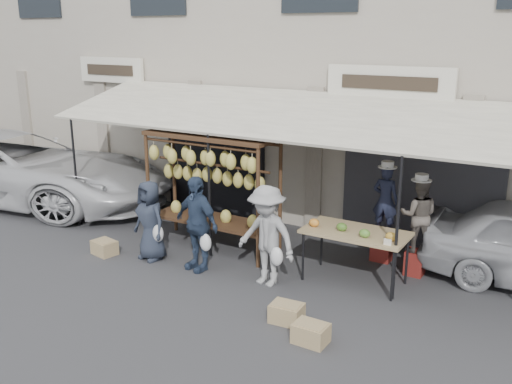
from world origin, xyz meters
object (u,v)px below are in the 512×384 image
at_px(produce_table, 355,234).
at_px(customer_right, 267,236).
at_px(crate_near_a, 287,313).
at_px(van, 4,150).
at_px(vendor_left, 385,200).
at_px(crate_near_b, 311,333).
at_px(vendor_right, 419,215).
at_px(banana_rack, 210,169).
at_px(customer_mid, 197,223).
at_px(crate_far, 105,247).
at_px(customer_left, 150,220).

bearing_deg(produce_table, customer_right, -146.73).
distance_m(crate_near_a, van, 9.27).
xyz_separation_m(vendor_left, crate_near_b, (0.15, -3.30, -1.01)).
xyz_separation_m(vendor_right, crate_near_a, (-1.10, -2.62, -0.94)).
xyz_separation_m(banana_rack, customer_mid, (0.37, -0.94, -0.73)).
bearing_deg(vendor_right, vendor_left, -42.07).
distance_m(customer_mid, crate_far, 2.07).
relative_size(produce_table, van, 0.28).
xyz_separation_m(produce_table, crate_near_b, (0.23, -2.11, -0.73)).
xyz_separation_m(customer_mid, crate_near_a, (2.26, -0.89, -0.71)).
bearing_deg(customer_left, customer_right, 14.77).
bearing_deg(crate_near_b, vendor_left, 92.53).
distance_m(produce_table, vendor_left, 1.23).
height_order(vendor_left, crate_near_a, vendor_left).
height_order(produce_table, crate_far, produce_table).
bearing_deg(crate_near_b, customer_right, 137.87).
relative_size(produce_table, customer_right, 1.01).
bearing_deg(customer_mid, vendor_left, 49.68).
xyz_separation_m(customer_left, customer_mid, (1.01, 0.06, 0.11)).
bearing_deg(vendor_right, van, -12.30).
distance_m(vendor_right, customer_mid, 3.79).
bearing_deg(customer_left, vendor_left, 41.47).
height_order(banana_rack, customer_left, banana_rack).
bearing_deg(customer_left, vendor_right, 33.55).
distance_m(customer_left, crate_far, 1.13).
distance_m(vendor_left, vendor_right, 0.78).
distance_m(vendor_left, crate_near_b, 3.46).
bearing_deg(vendor_right, customer_left, 6.49).
height_order(vendor_right, van, van).
distance_m(customer_mid, customer_right, 1.36).
xyz_separation_m(vendor_left, crate_far, (-4.57, -2.44, -1.01)).
relative_size(customer_mid, customer_right, 1.00).
height_order(vendor_right, customer_right, vendor_right).
height_order(vendor_right, crate_near_b, vendor_right).
relative_size(customer_left, customer_right, 0.88).
bearing_deg(vendor_left, produce_table, 85.77).
bearing_deg(vendor_right, crate_near_b, 63.56).
relative_size(customer_mid, crate_far, 3.81).
distance_m(banana_rack, van, 6.37).
relative_size(vendor_right, crate_near_a, 2.81).
distance_m(customer_right, crate_near_b, 2.08).
xyz_separation_m(banana_rack, crate_near_a, (2.63, -1.83, -1.44)).
bearing_deg(produce_table, crate_near_a, -100.09).
relative_size(crate_near_b, crate_far, 1.02).
distance_m(banana_rack, vendor_right, 3.84).
relative_size(banana_rack, crate_far, 5.85).
xyz_separation_m(produce_table, van, (-9.30, 0.23, 0.39)).
distance_m(banana_rack, crate_near_a, 3.51).
relative_size(vendor_right, van, 0.21).
height_order(banana_rack, van, van).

